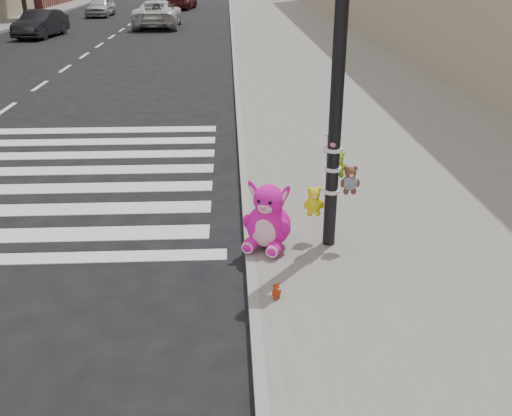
{
  "coord_description": "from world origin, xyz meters",
  "views": [
    {
      "loc": [
        1.32,
        -4.88,
        3.6
      ],
      "look_at": [
        1.63,
        1.62,
        0.75
      ],
      "focal_mm": 40.0,
      "sensor_mm": 36.0,
      "label": 1
    }
  ],
  "objects_px": {
    "pink_bunny": "(268,221)",
    "car_white_near": "(158,14)",
    "car_dark_far": "(41,24)",
    "signal_pole": "(335,120)",
    "red_teddy": "(276,291)"
  },
  "relations": [
    {
      "from": "red_teddy",
      "to": "pink_bunny",
      "type": "bearing_deg",
      "value": 58.43
    },
    {
      "from": "signal_pole",
      "to": "pink_bunny",
      "type": "xyz_separation_m",
      "value": [
        -0.81,
        -0.07,
        -1.29
      ]
    },
    {
      "from": "signal_pole",
      "to": "car_white_near",
      "type": "bearing_deg",
      "value": 100.78
    },
    {
      "from": "red_teddy",
      "to": "car_dark_far",
      "type": "distance_m",
      "value": 26.46
    },
    {
      "from": "signal_pole",
      "to": "car_dark_far",
      "type": "xyz_separation_m",
      "value": [
        -10.53,
        23.29,
        -1.16
      ]
    },
    {
      "from": "signal_pole",
      "to": "car_white_near",
      "type": "xyz_separation_m",
      "value": [
        -5.23,
        27.45,
        -1.07
      ]
    },
    {
      "from": "car_white_near",
      "to": "car_dark_far",
      "type": "bearing_deg",
      "value": 37.59
    },
    {
      "from": "pink_bunny",
      "to": "car_white_near",
      "type": "relative_size",
      "value": 0.17
    },
    {
      "from": "car_white_near",
      "to": "signal_pole",
      "type": "bearing_deg",
      "value": 100.3
    },
    {
      "from": "signal_pole",
      "to": "pink_bunny",
      "type": "height_order",
      "value": "signal_pole"
    },
    {
      "from": "signal_pole",
      "to": "pink_bunny",
      "type": "relative_size",
      "value": 4.41
    },
    {
      "from": "red_teddy",
      "to": "car_white_near",
      "type": "relative_size",
      "value": 0.04
    },
    {
      "from": "car_dark_far",
      "to": "car_white_near",
      "type": "distance_m",
      "value": 6.74
    },
    {
      "from": "pink_bunny",
      "to": "car_white_near",
      "type": "height_order",
      "value": "car_white_near"
    },
    {
      "from": "signal_pole",
      "to": "car_dark_far",
      "type": "bearing_deg",
      "value": 114.33
    }
  ]
}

